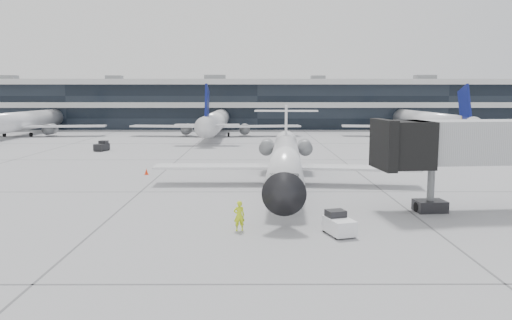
{
  "coord_description": "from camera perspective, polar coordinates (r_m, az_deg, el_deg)",
  "views": [
    {
      "loc": [
        -0.61,
        -40.17,
        8.0
      ],
      "look_at": [
        -0.5,
        0.33,
        2.6
      ],
      "focal_mm": 35.0,
      "sensor_mm": 36.0,
      "label": 1
    }
  ],
  "objects": [
    {
      "name": "terminal",
      "position": [
        122.2,
        0.13,
        6.19
      ],
      "size": [
        170.0,
        22.0,
        10.0
      ],
      "primitive_type": "cube",
      "color": "black",
      "rests_on": "ground"
    },
    {
      "name": "baggage_tug",
      "position": [
        29.08,
        9.43,
        -7.25
      ],
      "size": [
        1.81,
        2.37,
        1.33
      ],
      "rotation": [
        0.0,
        0.0,
        0.3
      ],
      "color": "white",
      "rests_on": "ground"
    },
    {
      "name": "regional_jet",
      "position": [
        43.89,
        3.38,
        0.12
      ],
      "size": [
        23.35,
        29.17,
        6.73
      ],
      "rotation": [
        0.0,
        0.0,
        -0.07
      ],
      "color": "white",
      "rests_on": "ground"
    },
    {
      "name": "bg_jet_right",
      "position": [
        100.92,
        18.72,
        2.64
      ],
      "size": [
        32.0,
        40.0,
        9.6
      ],
      "primitive_type": null,
      "color": "silver",
      "rests_on": "ground"
    },
    {
      "name": "traffic_cone",
      "position": [
        50.78,
        -12.41,
        -1.32
      ],
      "size": [
        0.43,
        0.43,
        0.61
      ],
      "rotation": [
        0.0,
        0.0,
        -0.05
      ],
      "color": "#FF320D",
      "rests_on": "ground"
    },
    {
      "name": "bg_jet_left",
      "position": [
        105.31,
        -25.11,
        2.52
      ],
      "size": [
        32.0,
        40.0,
        9.6
      ],
      "primitive_type": null,
      "color": "silver",
      "rests_on": "ground"
    },
    {
      "name": "ground",
      "position": [
        40.96,
        0.7,
        -3.67
      ],
      "size": [
        220.0,
        220.0,
        0.0
      ],
      "primitive_type": "plane",
      "color": "#99999C",
      "rests_on": "ground"
    },
    {
      "name": "bg_jet_center",
      "position": [
        95.79,
        -4.58,
        2.78
      ],
      "size": [
        32.0,
        40.0,
        9.6
      ],
      "primitive_type": null,
      "color": "silver",
      "rests_on": "ground"
    },
    {
      "name": "ramp_worker",
      "position": [
        29.38,
        -1.94,
        -6.39
      ],
      "size": [
        0.74,
        0.57,
        1.8
      ],
      "primitive_type": "imported",
      "rotation": [
        0.0,
        0.0,
        3.36
      ],
      "color": "#D6F519",
      "rests_on": "ground"
    },
    {
      "name": "far_tug",
      "position": [
        73.49,
        -17.19,
        1.5
      ],
      "size": [
        1.86,
        2.49,
        1.41
      ],
      "rotation": [
        0.0,
        0.0,
        -0.27
      ],
      "color": "black",
      "rests_on": "ground"
    }
  ]
}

